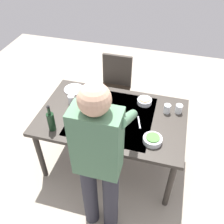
% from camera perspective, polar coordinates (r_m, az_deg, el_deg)
% --- Properties ---
extents(ground_plane, '(6.00, 6.00, 0.00)m').
position_cam_1_polar(ground_plane, '(3.22, -0.00, -10.74)').
color(ground_plane, '#9E9384').
extents(dining_table, '(1.55, 0.97, 0.75)m').
position_cam_1_polar(dining_table, '(2.71, -0.00, -1.93)').
color(dining_table, '#332D28').
rests_on(dining_table, ground_plane).
extents(chair_near, '(0.40, 0.40, 0.91)m').
position_cam_1_polar(chair_near, '(3.49, 0.74, 6.33)').
color(chair_near, black).
rests_on(chair_near, ground_plane).
extents(person_server, '(0.42, 0.61, 1.69)m').
position_cam_1_polar(person_server, '(2.00, -3.03, -10.72)').
color(person_server, '#2D2D38').
rests_on(person_server, ground_plane).
extents(wine_bottle, '(0.07, 0.07, 0.30)m').
position_cam_1_polar(wine_bottle, '(2.51, -13.61, -2.00)').
color(wine_bottle, black).
rests_on(wine_bottle, dining_table).
extents(wine_glass_left, '(0.07, 0.07, 0.15)m').
position_cam_1_polar(wine_glass_left, '(2.41, -8.29, -3.59)').
color(wine_glass_left, white).
rests_on(wine_glass_left, dining_table).
extents(water_cup_near_left, '(0.07, 0.07, 0.10)m').
position_cam_1_polar(water_cup_near_left, '(2.73, 12.35, 0.72)').
color(water_cup_near_left, silver).
rests_on(water_cup_near_left, dining_table).
extents(water_cup_near_right, '(0.07, 0.07, 0.10)m').
position_cam_1_polar(water_cup_near_right, '(2.76, 14.87, 0.70)').
color(water_cup_near_right, silver).
rests_on(water_cup_near_right, dining_table).
extents(water_cup_far_left, '(0.07, 0.07, 0.10)m').
position_cam_1_polar(water_cup_far_left, '(2.82, -9.17, 2.80)').
color(water_cup_far_left, silver).
rests_on(water_cup_far_left, dining_table).
extents(serving_bowl_pasta, '(0.30, 0.30, 0.07)m').
position_cam_1_polar(serving_bowl_pasta, '(2.77, -4.43, 1.98)').
color(serving_bowl_pasta, silver).
rests_on(serving_bowl_pasta, dining_table).
extents(side_bowl_salad, '(0.18, 0.18, 0.07)m').
position_cam_1_polar(side_bowl_salad, '(2.41, 9.17, -6.16)').
color(side_bowl_salad, silver).
rests_on(side_bowl_salad, dining_table).
extents(side_bowl_bread, '(0.16, 0.16, 0.07)m').
position_cam_1_polar(side_bowl_bread, '(2.82, 7.37, 2.48)').
color(side_bowl_bread, silver).
rests_on(side_bowl_bread, dining_table).
extents(dinner_plate_near, '(0.23, 0.23, 0.01)m').
position_cam_1_polar(dinner_plate_near, '(2.52, -0.20, -3.51)').
color(dinner_plate_near, silver).
rests_on(dinner_plate_near, dining_table).
extents(dinner_plate_far, '(0.23, 0.23, 0.01)m').
position_cam_1_polar(dinner_plate_far, '(3.05, -8.62, 5.11)').
color(dinner_plate_far, silver).
rests_on(dinner_plate_far, dining_table).
extents(table_fork, '(0.07, 0.18, 0.00)m').
position_cam_1_polar(table_fork, '(2.60, 6.15, -2.33)').
color(table_fork, silver).
rests_on(table_fork, dining_table).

